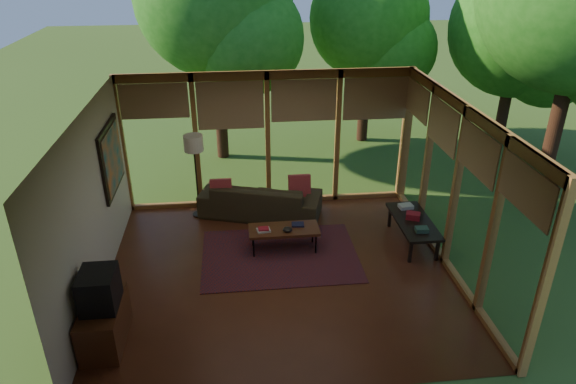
{
  "coord_description": "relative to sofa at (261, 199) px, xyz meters",
  "views": [
    {
      "loc": [
        -0.64,
        -6.86,
        4.84
      ],
      "look_at": [
        0.2,
        0.7,
        1.1
      ],
      "focal_mm": 32.0,
      "sensor_mm": 36.0,
      "label": 1
    }
  ],
  "objects": [
    {
      "name": "window_wall_right",
      "position": [
        2.94,
        -2.0,
        1.01
      ],
      "size": [
        0.12,
        5.0,
        2.7
      ],
      "primitive_type": "cube",
      "color": "#9E6631",
      "rests_on": "ground"
    },
    {
      "name": "media_cabinet",
      "position": [
        -2.28,
        -3.33,
        -0.04
      ],
      "size": [
        0.5,
        1.0,
        0.6
      ],
      "primitive_type": "cube",
      "color": "#552A17",
      "rests_on": "floor"
    },
    {
      "name": "console_book_a",
      "position": [
        2.59,
        -1.74,
        0.16
      ],
      "size": [
        0.22,
        0.17,
        0.08
      ],
      "primitive_type": "cube",
      "rotation": [
        0.0,
        0.0,
        -0.07
      ],
      "color": "#2D5043",
      "rests_on": "side_console"
    },
    {
      "name": "ct_bowl",
      "position": [
        0.37,
        -1.43,
        0.13
      ],
      "size": [
        0.16,
        0.16,
        0.07
      ],
      "primitive_type": "ellipsoid",
      "color": "black",
      "rests_on": "coffee_table"
    },
    {
      "name": "ct_book_upper",
      "position": [
        -0.03,
        -1.38,
        0.13
      ],
      "size": [
        0.18,
        0.14,
        0.03
      ],
      "primitive_type": "cube",
      "rotation": [
        0.0,
        0.0,
        0.03
      ],
      "color": "maroon",
      "rests_on": "coffee_table"
    },
    {
      "name": "television",
      "position": [
        -2.26,
        -3.33,
        0.51
      ],
      "size": [
        0.45,
        0.55,
        0.5
      ],
      "primitive_type": "cube",
      "color": "black",
      "rests_on": "media_cabinet"
    },
    {
      "name": "wall_painting",
      "position": [
        -2.52,
        -0.6,
        1.21
      ],
      "size": [
        0.06,
        1.35,
        1.15
      ],
      "color": "black",
      "rests_on": "wall_left"
    },
    {
      "name": "rug",
      "position": [
        0.23,
        -1.52,
        -0.33
      ],
      "size": [
        2.63,
        1.86,
        0.01
      ],
      "primitive_type": "cube",
      "color": "maroon",
      "rests_on": "floor"
    },
    {
      "name": "side_console",
      "position": [
        2.59,
        -1.34,
        0.07
      ],
      "size": [
        0.6,
        1.4,
        0.46
      ],
      "color": "black",
      "rests_on": "floor"
    },
    {
      "name": "tree_ne",
      "position": [
        2.97,
        4.0,
        2.76
      ],
      "size": [
        2.93,
        2.93,
        4.57
      ],
      "color": "#351D13",
      "rests_on": "ground"
    },
    {
      "name": "ct_book_lower",
      "position": [
        -0.03,
        -1.38,
        0.11
      ],
      "size": [
        0.25,
        0.2,
        0.03
      ],
      "primitive_type": "cube",
      "rotation": [
        0.0,
        0.0,
        0.18
      ],
      "color": "#B6B2A5",
      "rests_on": "coffee_table"
    },
    {
      "name": "pillow_right",
      "position": [
        0.75,
        -0.05,
        0.26
      ],
      "size": [
        0.42,
        0.23,
        0.44
      ],
      "primitive_type": "cube",
      "rotation": [
        -0.21,
        0.0,
        0.0
      ],
      "color": "maroon",
      "rests_on": "sofa"
    },
    {
      "name": "exterior_lawn",
      "position": [
        8.19,
        6.0,
        -0.35
      ],
      "size": [
        40.0,
        40.0,
        0.0
      ],
      "primitive_type": "plane",
      "color": "#395B22",
      "rests_on": "ground"
    },
    {
      "name": "floor",
      "position": [
        0.19,
        -2.0,
        -0.34
      ],
      "size": [
        5.5,
        5.5,
        0.0
      ],
      "primitive_type": "plane",
      "color": "#5A2A17",
      "rests_on": "ground"
    },
    {
      "name": "wall_front",
      "position": [
        0.19,
        -4.5,
        1.01
      ],
      "size": [
        5.5,
        0.04,
        2.7
      ],
      "primitive_type": "cube",
      "color": "beige",
      "rests_on": "ground"
    },
    {
      "name": "ceiling",
      "position": [
        0.19,
        -2.0,
        2.36
      ],
      "size": [
        5.5,
        5.5,
        0.0
      ],
      "primitive_type": "plane",
      "rotation": [
        3.14,
        0.0,
        0.0
      ],
      "color": "silver",
      "rests_on": "ground"
    },
    {
      "name": "ct_book_side",
      "position": [
        0.57,
        -1.25,
        0.1
      ],
      "size": [
        0.23,
        0.18,
        0.03
      ],
      "primitive_type": "cube",
      "rotation": [
        0.0,
        0.0,
        -0.1
      ],
      "color": "black",
      "rests_on": "coffee_table"
    },
    {
      "name": "sofa",
      "position": [
        0.0,
        0.0,
        0.0
      ],
      "size": [
        2.46,
        1.55,
        0.67
      ],
      "primitive_type": "imported",
      "rotation": [
        0.0,
        0.0,
        2.84
      ],
      "color": "#372E1B",
      "rests_on": "floor"
    },
    {
      "name": "console_book_c",
      "position": [
        2.59,
        -0.89,
        0.15
      ],
      "size": [
        0.27,
        0.21,
        0.07
      ],
      "primitive_type": "cube",
      "rotation": [
        0.0,
        0.0,
        0.12
      ],
      "color": "#B6B2A5",
      "rests_on": "side_console"
    },
    {
      "name": "wall_left",
      "position": [
        -2.56,
        -2.0,
        1.01
      ],
      "size": [
        0.04,
        5.0,
        2.7
      ],
      "primitive_type": "cube",
      "color": "beige",
      "rests_on": "ground"
    },
    {
      "name": "console_book_b",
      "position": [
        2.59,
        -1.29,
        0.17
      ],
      "size": [
        0.29,
        0.25,
        0.11
      ],
      "primitive_type": "cube",
      "rotation": [
        0.0,
        0.0,
        -0.39
      ],
      "color": "maroon",
      "rests_on": "side_console"
    },
    {
      "name": "floor_lamp",
      "position": [
        -1.2,
        0.1,
        1.07
      ],
      "size": [
        0.36,
        0.36,
        1.65
      ],
      "color": "black",
      "rests_on": "floor"
    },
    {
      "name": "coffee_table",
      "position": [
        0.32,
        -1.33,
        0.05
      ],
      "size": [
        1.2,
        0.5,
        0.43
      ],
      "color": "#552A17",
      "rests_on": "floor"
    },
    {
      "name": "tree_far",
      "position": [
        6.39,
        3.07,
        2.63
      ],
      "size": [
        3.28,
        3.28,
        4.62
      ],
      "color": "#351D13",
      "rests_on": "ground"
    },
    {
      "name": "pillow_left",
      "position": [
        -0.75,
        -0.05,
        0.25
      ],
      "size": [
        0.41,
        0.22,
        0.43
      ],
      "primitive_type": "cube",
      "rotation": [
        -0.21,
        0.0,
        0.0
      ],
      "color": "maroon",
      "rests_on": "sofa"
    },
    {
      "name": "window_wall_back",
      "position": [
        0.19,
        0.5,
        1.01
      ],
      "size": [
        5.5,
        0.12,
        2.7
      ],
      "primitive_type": "cube",
      "color": "#9E6631",
      "rests_on": "ground"
    }
  ]
}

